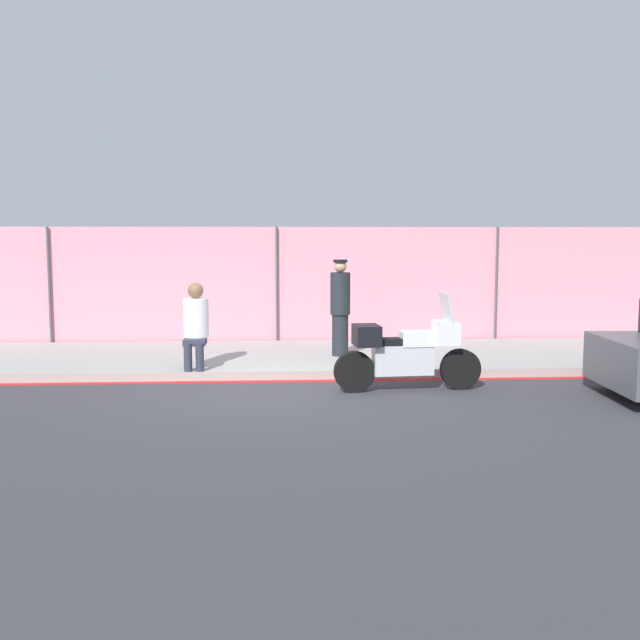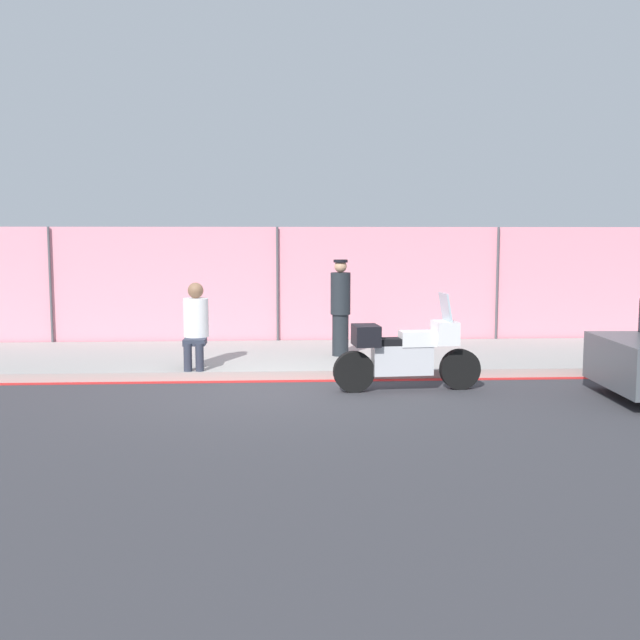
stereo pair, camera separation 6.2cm
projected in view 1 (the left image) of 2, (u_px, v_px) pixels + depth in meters
ground_plane at (279, 391)px, 10.99m from camera, size 120.00×120.00×0.00m
sidewalk at (278, 358)px, 13.59m from camera, size 33.80×3.59×0.14m
curb_paint_stripe at (278, 381)px, 11.73m from camera, size 33.80×0.18×0.01m
storefront_fence at (277, 287)px, 15.33m from camera, size 32.11×0.17×2.46m
motorcycle at (407, 352)px, 10.97m from camera, size 2.21×0.61×1.44m
officer_standing at (340, 307)px, 13.30m from camera, size 0.36×0.36×1.72m
person_seated_on_curb at (196, 321)px, 12.11m from camera, size 0.41×0.72×1.38m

